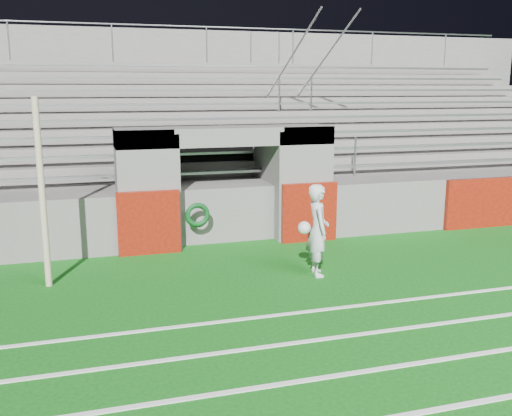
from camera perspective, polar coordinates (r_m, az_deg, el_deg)
name	(u,v)px	position (r m, az deg, el deg)	size (l,w,h in m)	color
ground	(275,292)	(9.91, 1.88, -8.37)	(90.00, 90.00, 0.00)	#0D5311
field_post	(42,194)	(10.44, -20.61, 1.31)	(0.11, 0.11, 3.30)	#C0B18F
stadium_structure	(191,155)	(17.15, -6.56, 5.31)	(26.00, 8.48, 5.42)	#5B5957
goalkeeper_with_ball	(317,230)	(10.59, 6.16, -2.20)	(0.73, 0.71, 1.72)	silver
hose_coil	(197,215)	(12.23, -5.88, -0.71)	(0.53, 0.15, 0.56)	#0D4210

